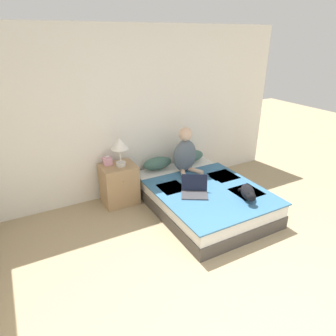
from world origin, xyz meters
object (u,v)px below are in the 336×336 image
person_sitting (185,153)px  nightstand (119,184)px  bed (203,197)px  table_lamp (120,146)px  pillow_far (190,156)px  tissue_box (107,161)px  cat_tabby (248,193)px  laptop_open (194,191)px  pillow_near (157,163)px

person_sitting → nightstand: bearing=169.6°
bed → table_lamp: 1.43m
bed → pillow_far: (0.32, 0.85, 0.29)m
bed → table_lamp: bearing=142.8°
pillow_far → tissue_box: bearing=178.9°
cat_tabby → table_lamp: table_lamp is taller
table_lamp → tissue_box: size_ratio=3.10×
laptop_open → tissue_box: 1.37m
laptop_open → table_lamp: (-0.73, 0.88, 0.50)m
bed → nightstand: nightstand is taller
pillow_far → laptop_open: 1.15m
laptop_open → tissue_box: tissue_box is taller
laptop_open → tissue_box: (-0.88, 1.03, 0.24)m
pillow_near → cat_tabby: 1.57m
nightstand → table_lamp: bearing=-36.4°
cat_tabby → tissue_box: bearing=-105.8°
bed → pillow_far: size_ratio=3.92×
bed → tissue_box: 1.52m
pillow_near → nightstand: (-0.70, -0.08, -0.17)m
bed → tissue_box: (-1.13, 0.88, 0.49)m
person_sitting → cat_tabby: bearing=-76.9°
laptop_open → person_sitting: bearing=99.1°
person_sitting → cat_tabby: size_ratio=1.66×
person_sitting → nightstand: (-1.05, 0.19, -0.38)m
bed → cat_tabby: size_ratio=4.49×
cat_tabby → table_lamp: bearing=-106.2°
bed → pillow_near: 0.96m
nightstand → table_lamp: table_lamp is taller
person_sitting → laptop_open: size_ratio=1.60×
pillow_near → pillow_far: size_ratio=1.00×
laptop_open → nightstand: laptop_open is taller
bed → laptop_open: bearing=-149.9°
bed → nightstand: bearing=142.9°
cat_tabby → pillow_far: bearing=-150.5°
cat_tabby → nightstand: size_ratio=0.71×
laptop_open → bed: bearing=60.9°
bed → tissue_box: tissue_box is taller
person_sitting → laptop_open: (-0.29, -0.72, -0.26)m
person_sitting → table_lamp: (-1.01, 0.16, 0.25)m
table_lamp → laptop_open: bearing=-50.6°
cat_tabby → table_lamp: size_ratio=1.01×
person_sitting → laptop_open: bearing=-111.6°
nightstand → cat_tabby: bearing=-45.8°
person_sitting → pillow_near: bearing=141.8°
laptop_open → nightstand: bearing=160.7°
person_sitting → cat_tabby: person_sitting is taller
nightstand → tissue_box: bearing=136.4°
person_sitting → nightstand: person_sitting is taller
bed → person_sitting: size_ratio=2.72×
table_lamp → tissue_box: table_lamp is taller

